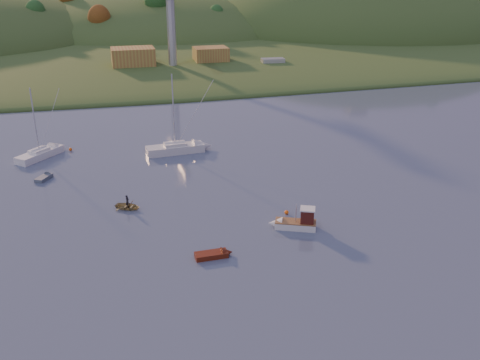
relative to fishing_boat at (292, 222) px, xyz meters
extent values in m
cube|color=#324C1E|center=(-2.14, 200.31, -0.76)|extent=(620.00, 220.00, 1.50)
ellipsoid|color=#324C1E|center=(-2.14, 135.31, -0.76)|extent=(640.00, 150.00, 7.00)
ellipsoid|color=#324C1E|center=(7.86, 180.31, -0.76)|extent=(140.00, 120.00, 36.00)
ellipsoid|color=#324C1E|center=(92.86, 165.31, -0.76)|extent=(150.00, 130.00, 60.00)
cube|color=slate|center=(2.86, 92.31, 0.44)|extent=(42.00, 16.00, 2.40)
cube|color=#9E6734|center=(-10.14, 93.31, 4.04)|extent=(11.00, 8.00, 4.80)
cube|color=#9E6734|center=(10.86, 94.31, 3.64)|extent=(9.00, 7.00, 4.00)
cylinder|color=#B7B7BC|center=(-0.14, 90.31, 10.64)|extent=(2.20, 2.20, 18.00)
cube|color=silver|center=(0.32, -0.14, -0.35)|extent=(4.87, 3.36, 0.83)
cone|color=silver|center=(-1.78, 0.79, -0.35)|extent=(2.14, 2.16, 1.65)
cube|color=brown|center=(0.32, -0.14, 0.09)|extent=(4.89, 3.41, 0.11)
cube|color=#441510|center=(1.50, -0.66, 0.89)|extent=(1.90, 1.85, 1.65)
cube|color=silver|center=(1.50, -0.66, 1.76)|extent=(2.14, 2.09, 0.14)
cylinder|color=silver|center=(0.32, -0.14, 1.17)|extent=(0.10, 0.10, 2.20)
cube|color=white|center=(-29.45, 32.08, -0.22)|extent=(7.02, 7.41, 1.08)
cube|color=white|center=(-29.45, 32.08, 0.37)|extent=(3.29, 3.37, 0.69)
cylinder|color=silver|center=(-29.45, 32.08, 5.23)|extent=(0.18, 0.18, 9.82)
cylinder|color=silver|center=(-29.45, 32.08, 0.62)|extent=(2.20, 2.41, 0.12)
cylinder|color=white|center=(-29.45, 32.08, 0.72)|extent=(2.11, 2.28, 0.36)
cube|color=silver|center=(-8.95, 29.05, -0.14)|extent=(9.15, 3.31, 1.24)
cube|color=silver|center=(-8.95, 29.05, 0.52)|extent=(3.50, 2.25, 0.79)
cylinder|color=silver|center=(-8.95, 29.05, 6.09)|extent=(0.18, 0.18, 11.23)
cylinder|color=silver|center=(-8.95, 29.05, 0.77)|extent=(3.59, 0.37, 0.12)
cylinder|color=silver|center=(-8.95, 29.05, 0.87)|extent=(3.16, 0.58, 0.36)
imported|color=tan|center=(-17.68, 10.02, -0.43)|extent=(3.87, 3.56, 0.66)
imported|color=black|center=(-17.68, 10.02, 0.02)|extent=(0.61, 0.68, 1.55)
cube|color=#561B0C|center=(-10.25, -3.95, -0.48)|extent=(3.36, 1.40, 0.56)
cone|color=#561B0C|center=(-8.58, -3.92, -0.48)|extent=(1.19, 1.36, 1.33)
cube|color=#4F5C68|center=(-28.27, 22.60, -0.51)|extent=(2.45, 3.00, 0.50)
cone|color=#4F5C68|center=(-27.58, 23.80, -0.51)|extent=(1.54, 1.45, 1.22)
cube|color=slate|center=(26.75, 88.31, 0.16)|extent=(14.67, 6.03, 1.85)
cube|color=#B7B7BC|center=(26.75, 88.31, 1.70)|extent=(6.34, 3.46, 2.46)
sphere|color=#F35C0C|center=(0.58, 3.57, -0.51)|extent=(0.50, 0.50, 0.50)
sphere|color=#F35C0C|center=(-25.00, 34.34, -0.51)|extent=(0.50, 0.50, 0.50)
camera|label=1|loc=(-19.73, -50.65, 27.33)|focal=40.00mm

